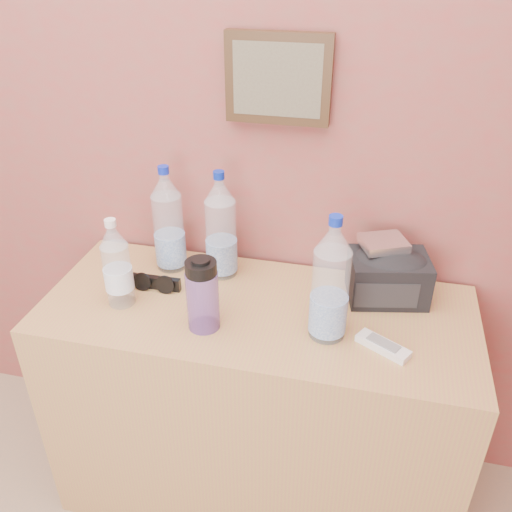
{
  "coord_description": "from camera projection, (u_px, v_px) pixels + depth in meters",
  "views": [
    {
      "loc": [
        0.63,
        0.46,
        1.75
      ],
      "look_at": [
        0.33,
        1.71,
        0.98
      ],
      "focal_mm": 38.0,
      "sensor_mm": 36.0,
      "label": 1
    }
  ],
  "objects": [
    {
      "name": "dresser",
      "position": [
        256.0,
        405.0,
        1.8
      ],
      "size": [
        1.28,
        0.53,
        0.8
      ],
      "primitive_type": "cube",
      "color": "tan",
      "rests_on": "ground"
    },
    {
      "name": "pet_large_b",
      "position": [
        168.0,
        224.0,
        1.72
      ],
      "size": [
        0.1,
        0.1,
        0.35
      ],
      "rotation": [
        0.0,
        0.0,
        -0.35
      ],
      "color": "silver",
      "rests_on": "dresser"
    },
    {
      "name": "toiletry_bag",
      "position": [
        388.0,
        275.0,
        1.61
      ],
      "size": [
        0.26,
        0.21,
        0.15
      ],
      "primitive_type": null,
      "rotation": [
        0.0,
        0.0,
        0.21
      ],
      "color": "black",
      "rests_on": "dresser"
    },
    {
      "name": "pet_large_c",
      "position": [
        221.0,
        230.0,
        1.68
      ],
      "size": [
        0.1,
        0.1,
        0.35
      ],
      "rotation": [
        0.0,
        0.0,
        -0.43
      ],
      "color": "silver",
      "rests_on": "dresser"
    },
    {
      "name": "pet_small",
      "position": [
        117.0,
        268.0,
        1.56
      ],
      "size": [
        0.08,
        0.08,
        0.28
      ],
      "rotation": [
        0.0,
        0.0,
        -0.34
      ],
      "color": "silver",
      "rests_on": "dresser"
    },
    {
      "name": "pet_large_d",
      "position": [
        330.0,
        285.0,
        1.41
      ],
      "size": [
        0.1,
        0.1,
        0.36
      ],
      "rotation": [
        0.0,
        0.0,
        -0.05
      ],
      "color": "white",
      "rests_on": "dresser"
    },
    {
      "name": "ac_remote",
      "position": [
        383.0,
        346.0,
        1.43
      ],
      "size": [
        0.15,
        0.11,
        0.02
      ],
      "primitive_type": "cube",
      "rotation": [
        0.0,
        0.0,
        -0.52
      ],
      "color": "silver",
      "rests_on": "dresser"
    },
    {
      "name": "picture_frame",
      "position": [
        278.0,
        79.0,
        1.51
      ],
      "size": [
        0.3,
        0.03,
        0.25
      ],
      "primitive_type": null,
      "color": "#382311",
      "rests_on": "room_shell"
    },
    {
      "name": "foil_packet",
      "position": [
        384.0,
        243.0,
        1.59
      ],
      "size": [
        0.16,
        0.15,
        0.03
      ],
      "primitive_type": "cube",
      "rotation": [
        0.0,
        0.0,
        0.42
      ],
      "color": "silver",
      "rests_on": "toiletry_bag"
    },
    {
      "name": "sunglasses",
      "position": [
        156.0,
        282.0,
        1.67
      ],
      "size": [
        0.16,
        0.06,
        0.04
      ],
      "primitive_type": null,
      "rotation": [
        0.0,
        0.0,
        0.01
      ],
      "color": "black",
      "rests_on": "dresser"
    },
    {
      "name": "nalgene_bottle",
      "position": [
        202.0,
        294.0,
        1.47
      ],
      "size": [
        0.09,
        0.09,
        0.22
      ],
      "rotation": [
        0.0,
        0.0,
        -0.16
      ],
      "color": "#6D48AC",
      "rests_on": "dresser"
    }
  ]
}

